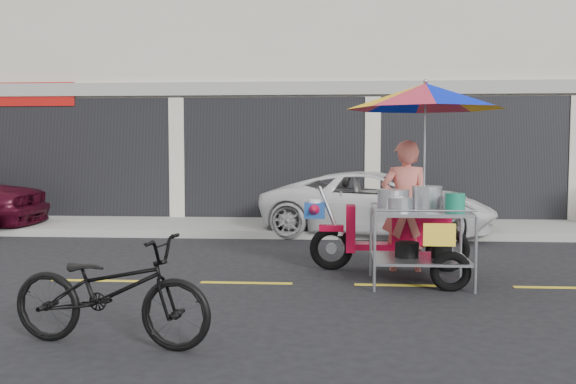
{
  "coord_description": "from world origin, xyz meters",
  "views": [
    {
      "loc": [
        -0.87,
        -8.17,
        1.76
      ],
      "look_at": [
        -1.5,
        0.6,
        1.15
      ],
      "focal_mm": 40.0,
      "sensor_mm": 36.0,
      "label": 1
    }
  ],
  "objects": [
    {
      "name": "shophouse_block",
      "position": [
        2.82,
        10.59,
        4.24
      ],
      "size": [
        36.0,
        8.11,
        10.4
      ],
      "color": "beige",
      "rests_on": "ground"
    },
    {
      "name": "near_bicycle",
      "position": [
        -2.84,
        -2.69,
        0.5
      ],
      "size": [
        1.97,
        0.96,
        0.99
      ],
      "primitive_type": "imported",
      "rotation": [
        0.0,
        0.0,
        1.41
      ],
      "color": "black",
      "rests_on": "ground"
    },
    {
      "name": "sidewalk",
      "position": [
        0.0,
        5.5,
        0.07
      ],
      "size": [
        45.0,
        3.0,
        0.15
      ],
      "primitive_type": "cube",
      "color": "gray",
      "rests_on": "ground"
    },
    {
      "name": "centerline",
      "position": [
        0.0,
        0.0,
        0.0
      ],
      "size": [
        42.0,
        0.1,
        0.01
      ],
      "primitive_type": "cube",
      "color": "gold",
      "rests_on": "ground"
    },
    {
      "name": "ground",
      "position": [
        0.0,
        0.0,
        0.0
      ],
      "size": [
        90.0,
        90.0,
        0.0
      ],
      "primitive_type": "plane",
      "color": "black"
    },
    {
      "name": "food_vendor_rig",
      "position": [
        0.21,
        0.47,
        1.66
      ],
      "size": [
        2.61,
        2.11,
        2.65
      ],
      "rotation": [
        0.0,
        0.0,
        -0.01
      ],
      "color": "black",
      "rests_on": "ground"
    },
    {
      "name": "white_pickup",
      "position": [
        0.01,
        4.7,
        0.64
      ],
      "size": [
        4.9,
        2.91,
        1.28
      ],
      "primitive_type": "imported",
      "rotation": [
        0.0,
        0.0,
        1.39
      ],
      "color": "silver",
      "rests_on": "ground"
    }
  ]
}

